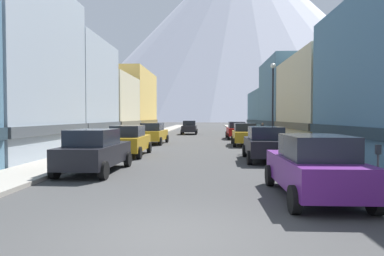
{
  "coord_description": "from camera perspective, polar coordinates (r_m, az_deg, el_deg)",
  "views": [
    {
      "loc": [
        0.83,
        -6.39,
        2.28
      ],
      "look_at": [
        -0.9,
        30.66,
        1.07
      ],
      "focal_mm": 31.77,
      "sensor_mm": 36.0,
      "label": 1
    }
  ],
  "objects": [
    {
      "name": "sidewalk_left",
      "position": [
        42.05,
        -7.03,
        -1.15
      ],
      "size": [
        2.5,
        100.0,
        0.15
      ],
      "primitive_type": "cube",
      "color": "gray",
      "rests_on": "ground"
    },
    {
      "name": "storefront_right_2",
      "position": [
        29.88,
        23.18,
        3.97
      ],
      "size": [
        7.84,
        11.26,
        7.17
      ],
      "color": "beige",
      "rests_on": "ground"
    },
    {
      "name": "ground_plane",
      "position": [
        6.83,
        -4.72,
        -17.63
      ],
      "size": [
        400.0,
        400.0,
        0.0
      ],
      "primitive_type": "plane",
      "color": "#3A3A3A"
    },
    {
      "name": "car_right_0",
      "position": [
        10.13,
        19.78,
        -6.07
      ],
      "size": [
        2.08,
        4.41,
        1.78
      ],
      "color": "#591E72",
      "rests_on": "ground"
    },
    {
      "name": "storefront_right_3",
      "position": [
        40.92,
        18.34,
        4.5
      ],
      "size": [
        8.99,
        11.06,
        8.76
      ],
      "color": "slate",
      "rests_on": "ground"
    },
    {
      "name": "car_right_1",
      "position": [
        18.06,
        12.12,
        -2.55
      ],
      "size": [
        2.19,
        4.46,
        1.78
      ],
      "color": "black",
      "rests_on": "ground"
    },
    {
      "name": "car_left_0",
      "position": [
        14.49,
        -16.03,
        -3.67
      ],
      "size": [
        2.17,
        4.45,
        1.78
      ],
      "color": "black",
      "rests_on": "ground"
    },
    {
      "name": "storefront_right_4",
      "position": [
        52.25,
        14.14,
        2.53
      ],
      "size": [
        7.71,
        12.48,
        6.1
      ],
      "color": "slate",
      "rests_on": "ground"
    },
    {
      "name": "car_right_2",
      "position": [
        27.46,
        8.88,
        -1.03
      ],
      "size": [
        2.17,
        4.45,
        1.78
      ],
      "color": "#B28419",
      "rests_on": "ground"
    },
    {
      "name": "car_left_1",
      "position": [
        20.27,
        -10.56,
        -2.07
      ],
      "size": [
        2.1,
        4.42,
        1.78
      ],
      "color": "#B28419",
      "rests_on": "ground"
    },
    {
      "name": "mountain_backdrop",
      "position": [
        275.8,
        8.27,
        15.84
      ],
      "size": [
        256.25,
        256.25,
        137.84
      ],
      "primitive_type": "cone",
      "color": "silver",
      "rests_on": "ground"
    },
    {
      "name": "storefront_left_2",
      "position": [
        30.23,
        -23.1,
        5.15
      ],
      "size": [
        9.81,
        8.5,
        8.48
      ],
      "color": "#99A5B2",
      "rests_on": "ground"
    },
    {
      "name": "sidewalk_right",
      "position": [
        41.8,
        10.12,
        -1.18
      ],
      "size": [
        2.5,
        100.0,
        0.15
      ],
      "primitive_type": "cube",
      "color": "gray",
      "rests_on": "ground"
    },
    {
      "name": "car_left_2",
      "position": [
        28.85,
        -6.58,
        -0.88
      ],
      "size": [
        2.23,
        4.47,
        1.78
      ],
      "color": "#B28419",
      "rests_on": "ground"
    },
    {
      "name": "potted_plant_1",
      "position": [
        23.05,
        18.2,
        -2.48
      ],
      "size": [
        0.49,
        0.49,
        0.85
      ],
      "color": "#4C4C51",
      "rests_on": "sidewalk_right"
    },
    {
      "name": "parking_meter_near",
      "position": [
        11.21,
        28.76,
        -4.85
      ],
      "size": [
        0.14,
        0.1,
        1.33
      ],
      "color": "#595960",
      "rests_on": "sidewalk_right"
    },
    {
      "name": "car_driving_0",
      "position": [
        44.87,
        -0.44,
        0.11
      ],
      "size": [
        2.06,
        4.4,
        1.78
      ],
      "color": "black",
      "rests_on": "ground"
    },
    {
      "name": "storefront_left_3",
      "position": [
        38.64,
        -15.67,
        3.29
      ],
      "size": [
        7.92,
        9.35,
        6.82
      ],
      "color": "beige",
      "rests_on": "ground"
    },
    {
      "name": "car_right_3",
      "position": [
        35.57,
        7.45,
        -0.37
      ],
      "size": [
        2.07,
        4.4,
        1.78
      ],
      "color": "#9E1111",
      "rests_on": "ground"
    },
    {
      "name": "trash_bin_right",
      "position": [
        17.15,
        21.46,
        -3.73
      ],
      "size": [
        0.59,
        0.59,
        0.98
      ],
      "color": "#4C5156",
      "rests_on": "sidewalk_right"
    },
    {
      "name": "storefront_left_4",
      "position": [
        49.93,
        -12.15,
        4.1
      ],
      "size": [
        9.12,
        13.62,
        8.82
      ],
      "color": "#D8B259",
      "rests_on": "ground"
    },
    {
      "name": "potted_plant_0",
      "position": [
        24.58,
        17.2,
        -1.79
      ],
      "size": [
        0.69,
        0.69,
        1.01
      ],
      "color": "#4C4C51",
      "rests_on": "sidewalk_right"
    },
    {
      "name": "streetlamp_right",
      "position": [
        24.37,
        13.41,
        5.83
      ],
      "size": [
        0.36,
        0.36,
        5.86
      ],
      "color": "black",
      "rests_on": "sidewalk_right"
    },
    {
      "name": "pedestrian_0",
      "position": [
        34.29,
        11.76,
        -0.53
      ],
      "size": [
        0.36,
        0.36,
        1.56
      ],
      "color": "#333338",
      "rests_on": "sidewalk_right"
    }
  ]
}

